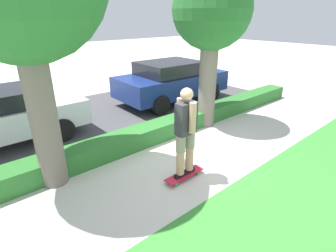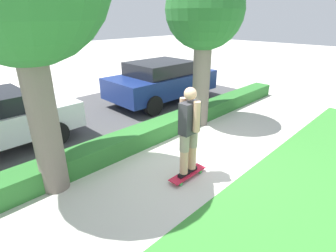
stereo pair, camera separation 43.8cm
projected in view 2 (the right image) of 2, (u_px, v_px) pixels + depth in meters
ground_plane at (193, 165)px, 5.84m from camera, size 60.00×60.00×0.00m
street_asphalt at (94, 117)px, 8.55m from camera, size 13.02×5.00×0.01m
hedge_row at (146, 135)px, 6.78m from camera, size 13.02×0.60×0.45m
skateboard at (188, 174)px, 5.35m from camera, size 0.90×0.24×0.10m
skater_person at (189, 130)px, 4.97m from camera, size 0.51×0.46×1.79m
tree_mid at (204, 14)px, 6.89m from camera, size 2.09×2.09×4.27m
parked_car_middle at (162, 81)px, 9.88m from camera, size 4.24×2.08×1.53m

